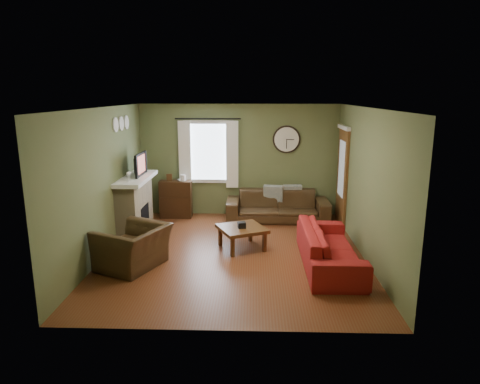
{
  "coord_description": "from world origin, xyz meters",
  "views": [
    {
      "loc": [
        0.35,
        -7.31,
        2.84
      ],
      "look_at": [
        0.1,
        0.4,
        1.05
      ],
      "focal_mm": 32.0,
      "sensor_mm": 36.0,
      "label": 1
    }
  ],
  "objects_px": {
    "sofa_brown": "(277,206)",
    "armchair": "(133,247)",
    "sofa_red": "(329,247)",
    "coffee_table": "(242,238)",
    "bookshelf": "(176,199)"
  },
  "relations": [
    {
      "from": "sofa_red",
      "to": "armchair",
      "type": "height_order",
      "value": "armchair"
    },
    {
      "from": "bookshelf",
      "to": "armchair",
      "type": "distance_m",
      "value": 2.96
    },
    {
      "from": "bookshelf",
      "to": "sofa_brown",
      "type": "xyz_separation_m",
      "value": [
        2.35,
        -0.14,
        -0.1
      ]
    },
    {
      "from": "sofa_brown",
      "to": "armchair",
      "type": "xyz_separation_m",
      "value": [
        -2.53,
        -2.81,
        0.01
      ]
    },
    {
      "from": "bookshelf",
      "to": "armchair",
      "type": "height_order",
      "value": "bookshelf"
    },
    {
      "from": "sofa_red",
      "to": "armchair",
      "type": "bearing_deg",
      "value": 93.09
    },
    {
      "from": "sofa_brown",
      "to": "coffee_table",
      "type": "height_order",
      "value": "sofa_brown"
    },
    {
      "from": "sofa_brown",
      "to": "armchair",
      "type": "height_order",
      "value": "armchair"
    },
    {
      "from": "sofa_red",
      "to": "coffee_table",
      "type": "distance_m",
      "value": 1.67
    },
    {
      "from": "bookshelf",
      "to": "sofa_brown",
      "type": "height_order",
      "value": "bookshelf"
    },
    {
      "from": "sofa_brown",
      "to": "sofa_red",
      "type": "distance_m",
      "value": 2.73
    },
    {
      "from": "bookshelf",
      "to": "sofa_red",
      "type": "relative_size",
      "value": 0.39
    },
    {
      "from": "sofa_red",
      "to": "armchair",
      "type": "distance_m",
      "value": 3.27
    },
    {
      "from": "sofa_brown",
      "to": "armchair",
      "type": "distance_m",
      "value": 3.78
    },
    {
      "from": "sofa_brown",
      "to": "coffee_table",
      "type": "xyz_separation_m",
      "value": [
        -0.76,
        -1.88,
        -0.13
      ]
    }
  ]
}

